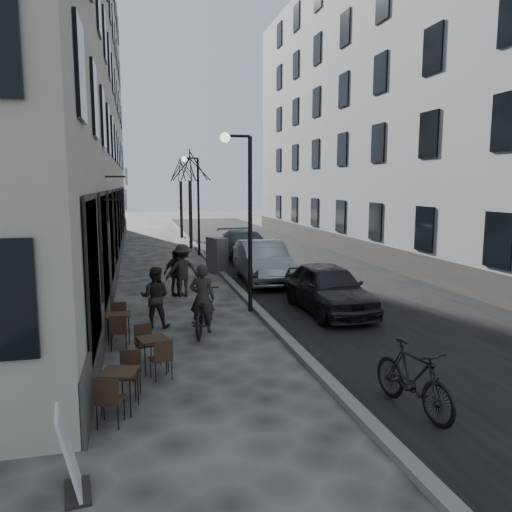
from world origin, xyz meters
name	(u,v)px	position (x,y,z in m)	size (l,w,h in m)	color
ground	(326,394)	(0.00, 0.00, 0.00)	(120.00, 120.00, 0.00)	#33312E
road	(281,258)	(3.85, 16.00, 0.00)	(7.30, 60.00, 0.00)	black
kerb	(209,259)	(0.20, 16.00, 0.06)	(0.25, 60.00, 0.12)	slate
building_left	(66,86)	(-6.00, 16.50, 8.00)	(4.00, 35.00, 16.00)	#A59C8A
building_right	(384,100)	(9.50, 16.50, 8.00)	(4.00, 35.00, 16.00)	gray
streetlamp_near	(244,203)	(-0.17, 6.00, 3.16)	(0.90, 0.28, 5.09)	black
streetlamp_far	(195,194)	(-0.17, 18.00, 3.16)	(0.90, 0.28, 5.09)	black
tree_near	(190,167)	(-0.10, 21.00, 4.66)	(2.40, 2.40, 5.70)	black
tree_far	(180,170)	(-0.10, 27.00, 4.66)	(2.40, 2.40, 5.70)	black
bistro_set_a	(120,387)	(-3.51, 0.17, 0.41)	(0.71, 1.41, 0.80)	#2F1F15
bistro_set_b	(153,351)	(-2.93, 1.87, 0.41)	(0.72, 1.39, 0.79)	#2F1F15
bistro_set_c	(119,325)	(-3.64, 3.88, 0.41)	(0.56, 1.37, 0.81)	#2F1F15
sign_board	(71,461)	(-4.01, -2.00, 0.43)	(0.43, 0.65, 1.06)	black
utility_cabinet	(217,255)	(0.10, 12.70, 0.74)	(0.54, 0.98, 1.47)	slate
bicycle	(203,311)	(-1.62, 4.26, 0.53)	(0.70, 2.01, 1.06)	black
cyclist_rider	(202,298)	(-1.62, 4.26, 0.86)	(0.63, 0.41, 1.73)	#2B2925
pedestrian_near	(155,297)	(-2.75, 5.00, 0.79)	(0.77, 0.60, 1.58)	#272421
pedestrian_mid	(183,270)	(-1.73, 8.46, 0.87)	(1.12, 0.64, 1.73)	#2B2825
pedestrian_far	(176,272)	(-1.94, 8.63, 0.78)	(0.91, 0.38, 1.56)	black
car_near	(328,288)	(2.19, 5.41, 0.71)	(1.67, 4.15, 1.41)	black
car_mid	(263,261)	(1.48, 10.32, 0.77)	(1.63, 4.66, 1.54)	gray
car_far	(245,246)	(1.96, 15.65, 0.73)	(2.04, 5.01, 1.46)	#373B41
moped	(413,378)	(1.11, -0.96, 0.57)	(0.54, 1.90, 1.14)	black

